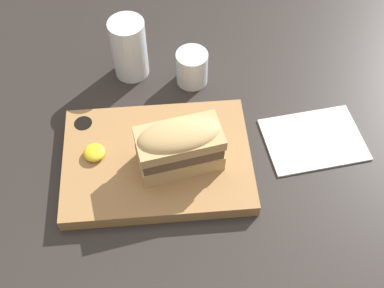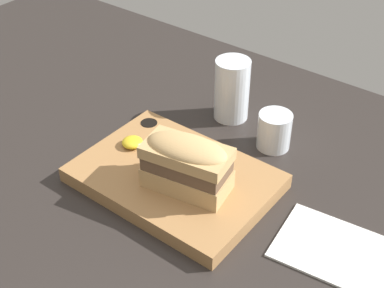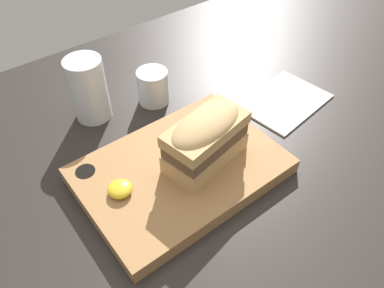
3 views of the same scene
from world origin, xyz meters
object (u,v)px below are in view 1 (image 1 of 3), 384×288
Objects in this scene: sandwich at (179,145)px; napkin at (313,140)px; water_glass at (130,52)px; wine_glass at (192,69)px; serving_board at (157,160)px.

sandwich is 26.91cm from napkin.
napkin is at bearing 10.26° from sandwich.
water_glass is at bearing 108.16° from sandwich.
sandwich is 22.57cm from wine_glass.
water_glass is 1.79× the size of wine_glass.
sandwich is 26.66cm from water_glass.
napkin is at bearing -38.61° from wine_glass.
sandwich is at bearing -71.84° from water_glass.
sandwich is at bearing -22.14° from serving_board.
wine_glass is at bearing 79.75° from sandwich.
wine_glass is (12.21, -3.53, -2.40)cm from water_glass.
sandwich reaches higher than napkin.
napkin is at bearing -31.53° from water_glass.
wine_glass is 27.60cm from napkin.
water_glass is at bearing 100.10° from serving_board.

